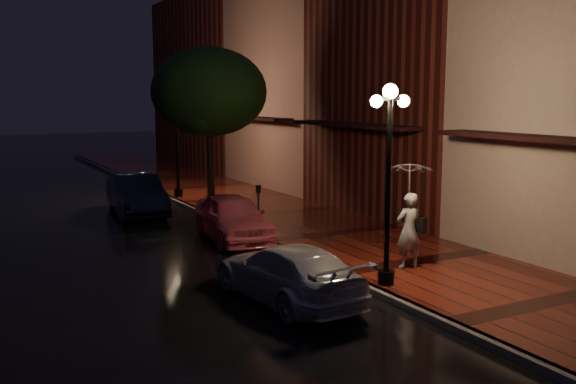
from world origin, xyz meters
TOP-DOWN VIEW (x-y plane):
  - ground at (0.00, 0.00)m, footprint 120.00×120.00m
  - sidewalk at (2.25, 0.00)m, footprint 4.50×60.00m
  - curb at (0.00, 0.00)m, footprint 0.25×60.00m
  - storefront_mid at (7.00, 2.00)m, footprint 5.00×8.00m
  - storefront_far at (7.00, 10.00)m, footprint 5.00×8.00m
  - storefront_extra at (7.00, 20.00)m, footprint 5.00×12.00m
  - streetlamp_near at (0.35, -5.00)m, footprint 0.96×0.36m
  - streetlamp_far at (0.35, 9.00)m, footprint 0.96×0.36m
  - street_tree at (0.61, 5.99)m, footprint 4.16×4.16m
  - pink_car at (-0.60, 1.17)m, footprint 2.08×4.19m
  - navy_car at (-2.01, 6.62)m, footprint 1.90×4.55m
  - silver_car at (-1.86, -4.57)m, footprint 1.97×4.21m
  - woman_with_umbrella at (1.64, -4.14)m, footprint 1.05×1.07m
  - parking_meter at (0.29, 1.29)m, footprint 0.16×0.14m

SIDE VIEW (x-z plane):
  - ground at x=0.00m, z-range 0.00..0.00m
  - sidewalk at x=2.25m, z-range 0.00..0.15m
  - curb at x=0.00m, z-range 0.00..0.15m
  - silver_car at x=-1.86m, z-range 0.00..1.19m
  - pink_car at x=-0.60m, z-range 0.00..1.37m
  - navy_car at x=-2.01m, z-range 0.00..1.46m
  - parking_meter at x=0.29m, z-range 0.30..1.71m
  - woman_with_umbrella at x=1.64m, z-range 0.56..3.09m
  - streetlamp_near at x=0.35m, z-range 0.45..4.76m
  - streetlamp_far at x=0.35m, z-range 0.45..4.76m
  - street_tree at x=0.61m, z-range 1.34..7.14m
  - storefront_far at x=7.00m, z-range 0.00..9.00m
  - storefront_extra at x=7.00m, z-range 0.00..10.00m
  - storefront_mid at x=7.00m, z-range 0.00..11.00m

